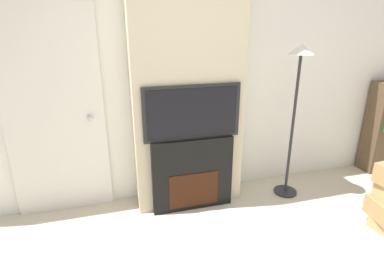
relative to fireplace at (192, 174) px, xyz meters
name	(u,v)px	position (x,y,z in m)	size (l,w,h in m)	color
wall_back	(182,71)	(0.00, 0.37, 0.97)	(6.00, 0.06, 2.70)	silver
chimney_breast	(187,74)	(0.00, 0.17, 0.97)	(1.08, 0.34, 2.70)	beige
fireplace	(192,174)	(0.00, 0.00, 0.00)	(0.82, 0.15, 0.76)	black
television	(192,112)	(0.00, 0.00, 0.64)	(0.94, 0.07, 0.53)	black
floor_lamp	(297,89)	(1.09, -0.03, 0.81)	(0.25, 0.25, 1.63)	#262628
entry_door	(55,116)	(-1.24, 0.31, 0.62)	(0.90, 0.09, 1.99)	silver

